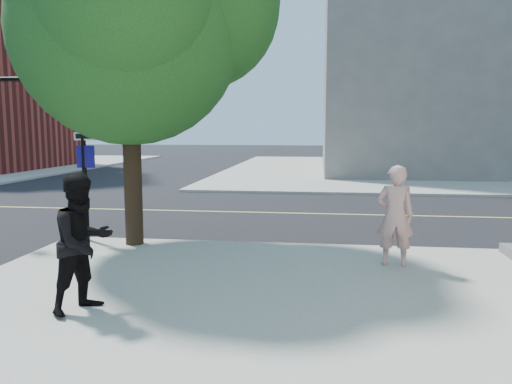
# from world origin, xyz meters

# --- Properties ---
(ground) EXTENTS (140.00, 140.00, 0.00)m
(ground) POSITION_xyz_m (0.00, 0.00, 0.00)
(ground) COLOR black
(ground) RESTS_ON ground
(road_ew) EXTENTS (140.00, 9.00, 0.01)m
(road_ew) POSITION_xyz_m (0.00, 4.50, 0.01)
(road_ew) COLOR black
(road_ew) RESTS_ON ground
(sidewalk_ne) EXTENTS (29.00, 25.00, 0.12)m
(sidewalk_ne) POSITION_xyz_m (13.50, 21.50, 0.06)
(sidewalk_ne) COLOR #A5A497
(sidewalk_ne) RESTS_ON ground
(filler_ne) EXTENTS (18.00, 16.00, 14.00)m
(filler_ne) POSITION_xyz_m (14.00, 22.00, 7.12)
(filler_ne) COLOR slate
(filler_ne) RESTS_ON sidewalk_ne
(man_on_phone) EXTENTS (0.68, 0.46, 1.84)m
(man_on_phone) POSITION_xyz_m (6.11, -1.55, 1.04)
(man_on_phone) COLOR #E2A198
(man_on_phone) RESTS_ON sidewalk_se
(pedestrian) EXTENTS (1.06, 1.15, 1.89)m
(pedestrian) POSITION_xyz_m (1.58, -4.39, 1.07)
(pedestrian) COLOR black
(pedestrian) RESTS_ON sidewalk_se
(street_tree) EXTENTS (5.86, 5.33, 7.78)m
(street_tree) POSITION_xyz_m (0.92, -0.49, 5.14)
(street_tree) COLOR black
(street_tree) RESTS_ON sidewalk_se
(signal_pole) EXTENTS (3.32, 0.38, 3.75)m
(signal_pole) POSITION_xyz_m (-2.22, -0.30, 3.18)
(signal_pole) COLOR black
(signal_pole) RESTS_ON sidewalk_se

